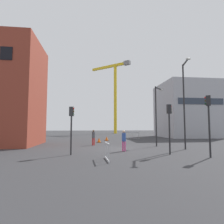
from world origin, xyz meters
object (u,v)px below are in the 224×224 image
object	(u,v)px
construction_crane	(115,88)
streetlamp_short	(157,110)
traffic_light_near	(169,120)
traffic_light_crosswalk	(209,116)
streetlamp_tall	(185,98)
pedestrian_waiting	(93,136)
traffic_cone_by_barrier	(99,140)
traffic_cone_on_verge	(107,139)
traffic_light_corner	(71,122)
pedestrian_walking	(124,139)

from	to	relation	value
construction_crane	streetlamp_short	distance (m)	36.94
traffic_light_near	traffic_light_crosswalk	distance (m)	2.67
construction_crane	streetlamp_tall	distance (m)	39.76
construction_crane	pedestrian_waiting	bearing A→B (deg)	-101.48
pedestrian_waiting	traffic_cone_by_barrier	distance (m)	3.47
streetlamp_tall	traffic_light_crosswalk	bearing A→B (deg)	-97.55
construction_crane	traffic_cone_by_barrier	world-z (taller)	construction_crane
pedestrian_waiting	traffic_cone_by_barrier	bearing A→B (deg)	76.92
streetlamp_tall	traffic_light_crosswalk	xyz separation A→B (m)	(-0.55, -4.16, -1.86)
traffic_light_near	pedestrian_waiting	size ratio (longest dim) A/B	2.21
pedestrian_waiting	traffic_cone_by_barrier	world-z (taller)	pedestrian_waiting
traffic_cone_by_barrier	traffic_cone_on_verge	bearing A→B (deg)	67.56
traffic_light_corner	traffic_cone_on_verge	distance (m)	13.87
traffic_light_corner	pedestrian_walking	size ratio (longest dim) A/B	2.03
pedestrian_waiting	streetlamp_short	bearing A→B (deg)	-15.13
streetlamp_short	traffic_cone_by_barrier	world-z (taller)	streetlamp_short
streetlamp_tall	traffic_light_corner	bearing A→B (deg)	-169.18
streetlamp_short	pedestrian_waiting	xyz separation A→B (m)	(-6.72, 1.82, -2.82)
traffic_light_corner	traffic_cone_on_verge	xyz separation A→B (m)	(3.76, 13.18, -2.10)
pedestrian_walking	traffic_cone_by_barrier	bearing A→B (deg)	101.18
construction_crane	streetlamp_tall	world-z (taller)	construction_crane
traffic_cone_by_barrier	traffic_light_corner	bearing A→B (deg)	-103.90
traffic_cone_by_barrier	construction_crane	bearing A→B (deg)	78.69
streetlamp_tall	traffic_light_crosswalk	size ratio (longest dim) A/B	1.89
traffic_cone_on_verge	construction_crane	bearing A→B (deg)	80.00
streetlamp_tall	traffic_cone_by_barrier	world-z (taller)	streetlamp_tall
streetlamp_tall	traffic_light_near	xyz separation A→B (m)	(-2.64, -2.51, -2.13)
streetlamp_short	construction_crane	bearing A→B (deg)	89.79
traffic_light_crosswalk	traffic_cone_by_barrier	distance (m)	14.41
traffic_light_near	streetlamp_tall	bearing A→B (deg)	43.63
traffic_light_near	traffic_light_crosswalk	world-z (taller)	traffic_light_crosswalk
traffic_light_crosswalk	streetlamp_tall	bearing A→B (deg)	82.45
streetlamp_short	traffic_cone_by_barrier	size ratio (longest dim) A/B	9.97
streetlamp_tall	pedestrian_waiting	world-z (taller)	streetlamp_tall
streetlamp_short	traffic_light_crosswalk	world-z (taller)	streetlamp_short
streetlamp_short	pedestrian_walking	bearing A→B (deg)	-140.29
streetlamp_short	traffic_light_corner	distance (m)	9.94
traffic_light_near	pedestrian_walking	distance (m)	4.05
traffic_cone_by_barrier	pedestrian_waiting	bearing A→B (deg)	-103.08
streetlamp_tall	pedestrian_walking	bearing A→B (deg)	-175.92
construction_crane	traffic_light_crosswalk	distance (m)	44.23
traffic_cone_on_verge	traffic_light_crosswalk	bearing A→B (deg)	-69.89
pedestrian_waiting	streetlamp_tall	bearing A→B (deg)	-30.93
streetlamp_tall	traffic_light_crosswalk	world-z (taller)	streetlamp_tall
streetlamp_tall	pedestrian_waiting	distance (m)	10.27
streetlamp_tall	traffic_cone_by_barrier	xyz separation A→B (m)	(-7.46, 8.24, -4.37)
pedestrian_walking	traffic_cone_on_verge	distance (m)	11.72
streetlamp_short	traffic_light_near	world-z (taller)	streetlamp_short
construction_crane	traffic_light_crosswalk	size ratio (longest dim) A/B	5.09
traffic_light_corner	pedestrian_walking	world-z (taller)	traffic_light_corner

